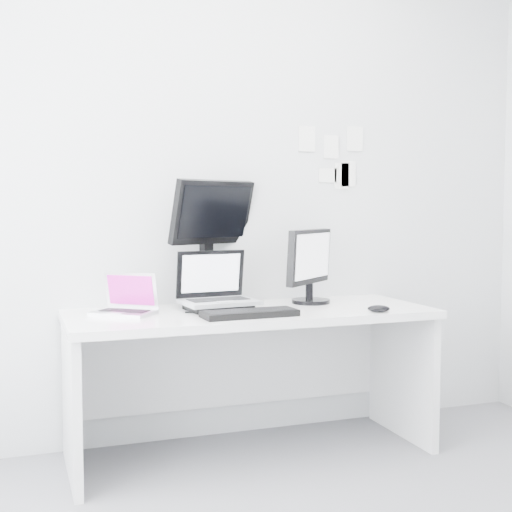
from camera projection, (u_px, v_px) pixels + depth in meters
name	position (u px, v px, depth m)	size (l,w,h in m)	color
back_wall	(229.00, 187.00, 3.68)	(3.60, 3.60, 0.00)	silver
desk	(251.00, 382.00, 3.42)	(1.80, 0.70, 0.73)	white
macbook	(123.00, 293.00, 3.23)	(0.28, 0.21, 0.21)	#B8B9BD
speaker	(217.00, 289.00, 3.57)	(0.08, 0.08, 0.17)	black
dell_laptop	(219.00, 280.00, 3.39)	(0.36, 0.28, 0.30)	#A1A4A9
rear_monitor	(210.00, 241.00, 3.58)	(0.49, 0.18, 0.67)	black
samsung_monitor	(311.00, 265.00, 3.63)	(0.44, 0.20, 0.41)	black
keyboard	(250.00, 313.00, 3.19)	(0.45, 0.16, 0.03)	black
mouse	(379.00, 309.00, 3.32)	(0.11, 0.07, 0.04)	black
wall_note_0	(307.00, 139.00, 3.80)	(0.10, 0.00, 0.14)	white
wall_note_1	(331.00, 147.00, 3.86)	(0.09, 0.00, 0.13)	white
wall_note_2	(355.00, 139.00, 3.90)	(0.10, 0.00, 0.14)	white
wall_note_3	(328.00, 175.00, 3.86)	(0.11, 0.00, 0.08)	white
wall_note_4	(342.00, 176.00, 3.89)	(0.09, 0.00, 0.15)	white
wall_note_5	(348.00, 174.00, 3.90)	(0.09, 0.00, 0.15)	white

